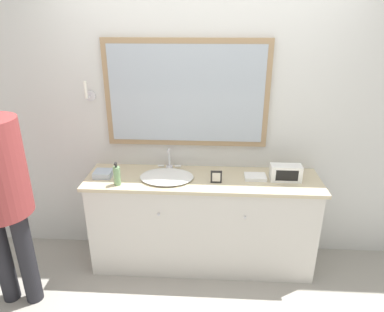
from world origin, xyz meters
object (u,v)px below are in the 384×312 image
(sink_basin, at_px, (167,176))
(appliance_box, at_px, (286,173))
(soap_bottle, at_px, (117,176))
(picture_frame, at_px, (216,177))

(sink_basin, xyz_separation_m, appliance_box, (0.99, 0.02, 0.05))
(soap_bottle, xyz_separation_m, appliance_box, (1.37, 0.16, -0.01))
(appliance_box, relative_size, picture_frame, 2.38)
(sink_basin, relative_size, soap_bottle, 2.30)
(sink_basin, height_order, appliance_box, sink_basin)
(appliance_box, bearing_deg, sink_basin, -179.09)
(soap_bottle, height_order, picture_frame, soap_bottle)
(sink_basin, distance_m, soap_bottle, 0.41)
(soap_bottle, distance_m, appliance_box, 1.38)
(appliance_box, bearing_deg, picture_frame, -172.37)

